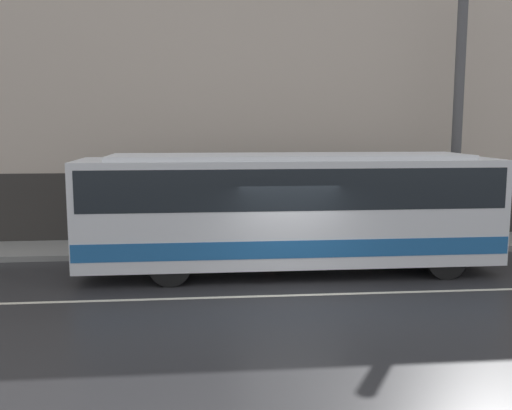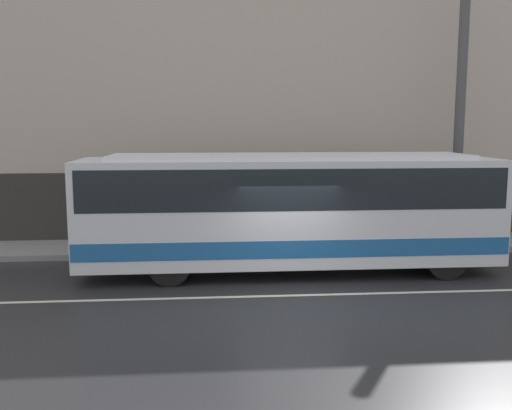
% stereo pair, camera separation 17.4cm
% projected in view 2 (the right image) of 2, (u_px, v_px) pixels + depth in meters
% --- Properties ---
extents(ground_plane, '(60.00, 60.00, 0.00)m').
position_uv_depth(ground_plane, '(294.00, 296.00, 13.43)').
color(ground_plane, '#262628').
extents(sidewalk, '(60.00, 2.37, 0.17)m').
position_uv_depth(sidewalk, '(270.00, 246.00, 18.53)').
color(sidewalk, gray).
rests_on(sidewalk, ground_plane).
extents(building_facade, '(60.00, 0.35, 9.64)m').
position_uv_depth(building_facade, '(266.00, 105.00, 19.20)').
color(building_facade, '#B7A899').
rests_on(building_facade, ground_plane).
extents(lane_stripe, '(54.00, 0.14, 0.01)m').
position_uv_depth(lane_stripe, '(294.00, 295.00, 13.43)').
color(lane_stripe, beige).
rests_on(lane_stripe, ground_plane).
extents(transit_bus, '(11.14, 2.52, 3.22)m').
position_uv_depth(transit_bus, '(290.00, 206.00, 15.34)').
color(transit_bus, silver).
rests_on(transit_bus, ground_plane).
extents(utility_pole_near, '(0.32, 0.32, 8.95)m').
position_uv_depth(utility_pole_near, '(460.00, 104.00, 18.09)').
color(utility_pole_near, '#4C4C4F').
rests_on(utility_pole_near, sidewalk).
extents(pedestrian_waiting, '(0.36, 0.36, 1.61)m').
position_uv_depth(pedestrian_waiting, '(272.00, 218.00, 18.95)').
color(pedestrian_waiting, maroon).
rests_on(pedestrian_waiting, sidewalk).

